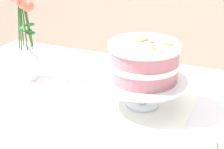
{
  "coord_description": "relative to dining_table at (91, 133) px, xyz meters",
  "views": [
    {
      "loc": [
        0.46,
        -0.91,
        1.3
      ],
      "look_at": [
        0.06,
        0.02,
        0.86
      ],
      "focal_mm": 55.27,
      "sensor_mm": 36.0,
      "label": 1
    }
  ],
  "objects": [
    {
      "name": "layer_cake",
      "position": [
        0.15,
        0.09,
        0.25
      ],
      "size": [
        0.23,
        0.23,
        0.13
      ],
      "color": "#CC7A84",
      "rests_on": "cake_stand"
    },
    {
      "name": "dining_table",
      "position": [
        0.0,
        0.0,
        0.0
      ],
      "size": [
        1.4,
        1.0,
        0.74
      ],
      "color": "white",
      "rests_on": "ground"
    },
    {
      "name": "linen_napkin",
      "position": [
        0.15,
        0.09,
        0.09
      ],
      "size": [
        0.32,
        0.32,
        0.0
      ],
      "primitive_type": "cube",
      "rotation": [
        0.0,
        0.0,
        -0.01
      ],
      "color": "white",
      "rests_on": "dining_table"
    },
    {
      "name": "flower_vase",
      "position": [
        -0.34,
        0.14,
        0.27
      ],
      "size": [
        0.1,
        0.11,
        0.36
      ],
      "color": "silver",
      "rests_on": "dining_table"
    },
    {
      "name": "cake_stand",
      "position": [
        0.15,
        0.09,
        0.17
      ],
      "size": [
        0.29,
        0.29,
        0.1
      ],
      "color": "silver",
      "rests_on": "linen_napkin"
    }
  ]
}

